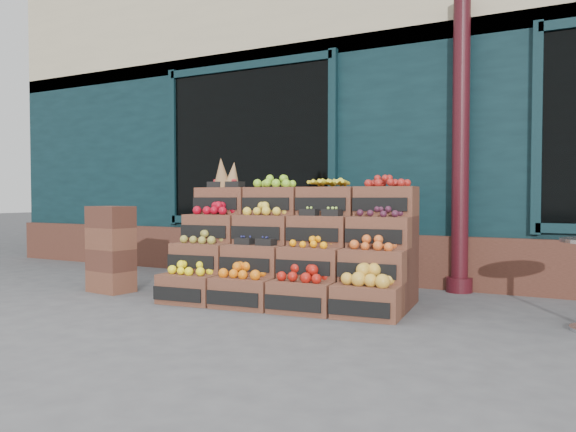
% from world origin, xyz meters
% --- Properties ---
extents(ground, '(60.00, 60.00, 0.00)m').
position_xyz_m(ground, '(0.00, 0.00, 0.00)').
color(ground, '#4A4A4C').
rests_on(ground, ground).
extents(shop_facade, '(12.00, 6.24, 4.80)m').
position_xyz_m(shop_facade, '(0.00, 5.11, 2.40)').
color(shop_facade, black).
rests_on(shop_facade, ground).
extents(crate_display, '(2.45, 1.37, 1.47)m').
position_xyz_m(crate_display, '(-0.17, 0.73, 0.45)').
color(crate_display, brown).
rests_on(crate_display, ground).
extents(spare_crates, '(0.50, 0.38, 0.94)m').
position_xyz_m(spare_crates, '(-2.16, 0.26, 0.47)').
color(spare_crates, brown).
rests_on(spare_crates, ground).
extents(shopkeeper, '(0.93, 0.76, 2.19)m').
position_xyz_m(shopkeeper, '(-1.70, 2.96, 1.10)').
color(shopkeeper, '#1C642A').
rests_on(shopkeeper, ground).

